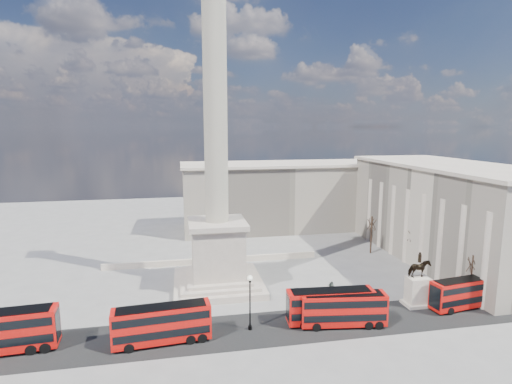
{
  "coord_description": "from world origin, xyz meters",
  "views": [
    {
      "loc": [
        -5.38,
        -56.42,
        25.47
      ],
      "look_at": [
        5.48,
        0.98,
        15.92
      ],
      "focal_mm": 28.0,
      "sensor_mm": 36.0,
      "label": 1
    }
  ],
  "objects_px": {
    "red_bus_b": "(343,309)",
    "pedestrian_walking": "(332,287)",
    "red_bus_a": "(163,324)",
    "red_bus_c": "(331,306)",
    "red_bus_e": "(0,332)",
    "victorian_lamp": "(250,298)",
    "nelsons_column": "(217,208)",
    "equestrian_statue": "(418,287)",
    "red_bus_d": "(465,293)",
    "pedestrian_crossing": "(330,287)",
    "pedestrian_standing": "(361,296)"
  },
  "relations": [
    {
      "from": "nelsons_column",
      "to": "red_bus_e",
      "type": "distance_m",
      "value": 31.73
    },
    {
      "from": "victorian_lamp",
      "to": "nelsons_column",
      "type": "bearing_deg",
      "value": 100.11
    },
    {
      "from": "red_bus_c",
      "to": "red_bus_a",
      "type": "bearing_deg",
      "value": -173.73
    },
    {
      "from": "red_bus_b",
      "to": "red_bus_d",
      "type": "xyz_separation_m",
      "value": [
        19.1,
        1.75,
        -0.07
      ]
    },
    {
      "from": "pedestrian_walking",
      "to": "red_bus_b",
      "type": "bearing_deg",
      "value": -133.35
    },
    {
      "from": "red_bus_b",
      "to": "pedestrian_walking",
      "type": "xyz_separation_m",
      "value": [
        2.45,
        10.03,
        -1.41
      ]
    },
    {
      "from": "red_bus_a",
      "to": "red_bus_d",
      "type": "bearing_deg",
      "value": -2.5
    },
    {
      "from": "red_bus_c",
      "to": "red_bus_e",
      "type": "relative_size",
      "value": 0.93
    },
    {
      "from": "nelsons_column",
      "to": "victorian_lamp",
      "type": "distance_m",
      "value": 17.44
    },
    {
      "from": "red_bus_d",
      "to": "pedestrian_crossing",
      "type": "height_order",
      "value": "red_bus_d"
    },
    {
      "from": "red_bus_a",
      "to": "red_bus_c",
      "type": "distance_m",
      "value": 21.41
    },
    {
      "from": "red_bus_b",
      "to": "red_bus_e",
      "type": "relative_size",
      "value": 0.91
    },
    {
      "from": "red_bus_b",
      "to": "victorian_lamp",
      "type": "relative_size",
      "value": 1.56
    },
    {
      "from": "victorian_lamp",
      "to": "red_bus_d",
      "type": "bearing_deg",
      "value": 0.84
    },
    {
      "from": "red_bus_c",
      "to": "red_bus_d",
      "type": "bearing_deg",
      "value": 5.97
    },
    {
      "from": "red_bus_c",
      "to": "pedestrian_walking",
      "type": "bearing_deg",
      "value": 71.26
    },
    {
      "from": "nelsons_column",
      "to": "pedestrian_crossing",
      "type": "height_order",
      "value": "nelsons_column"
    },
    {
      "from": "red_bus_e",
      "to": "victorian_lamp",
      "type": "bearing_deg",
      "value": -4.18
    },
    {
      "from": "red_bus_a",
      "to": "red_bus_e",
      "type": "distance_m",
      "value": 18.04
    },
    {
      "from": "red_bus_e",
      "to": "red_bus_b",
      "type": "bearing_deg",
      "value": -5.98
    },
    {
      "from": "nelsons_column",
      "to": "red_bus_a",
      "type": "relative_size",
      "value": 4.29
    },
    {
      "from": "pedestrian_walking",
      "to": "pedestrian_crossing",
      "type": "distance_m",
      "value": 0.59
    },
    {
      "from": "equestrian_statue",
      "to": "red_bus_d",
      "type": "bearing_deg",
      "value": -18.0
    },
    {
      "from": "victorian_lamp",
      "to": "pedestrian_walking",
      "type": "distance_m",
      "value": 17.2
    },
    {
      "from": "red_bus_b",
      "to": "victorian_lamp",
      "type": "height_order",
      "value": "victorian_lamp"
    },
    {
      "from": "nelsons_column",
      "to": "equestrian_statue",
      "type": "relative_size",
      "value": 6.25
    },
    {
      "from": "nelsons_column",
      "to": "victorian_lamp",
      "type": "xyz_separation_m",
      "value": [
        2.66,
        -14.89,
        -8.68
      ]
    },
    {
      "from": "red_bus_a",
      "to": "red_bus_d",
      "type": "relative_size",
      "value": 1.06
    },
    {
      "from": "red_bus_e",
      "to": "pedestrian_standing",
      "type": "distance_m",
      "value": 46.6
    },
    {
      "from": "red_bus_a",
      "to": "victorian_lamp",
      "type": "bearing_deg",
      "value": 1.46
    },
    {
      "from": "red_bus_e",
      "to": "victorian_lamp",
      "type": "height_order",
      "value": "victorian_lamp"
    },
    {
      "from": "red_bus_a",
      "to": "pedestrian_crossing",
      "type": "distance_m",
      "value": 27.21
    },
    {
      "from": "red_bus_b",
      "to": "pedestrian_walking",
      "type": "relative_size",
      "value": 6.0
    },
    {
      "from": "nelsons_column",
      "to": "red_bus_e",
      "type": "height_order",
      "value": "nelsons_column"
    },
    {
      "from": "nelsons_column",
      "to": "red_bus_d",
      "type": "xyz_separation_m",
      "value": [
        33.74,
        -14.43,
        -10.65
      ]
    },
    {
      "from": "red_bus_c",
      "to": "red_bus_d",
      "type": "distance_m",
      "value": 20.42
    },
    {
      "from": "red_bus_e",
      "to": "equestrian_statue",
      "type": "distance_m",
      "value": 53.66
    },
    {
      "from": "red_bus_c",
      "to": "red_bus_e",
      "type": "distance_m",
      "value": 39.39
    },
    {
      "from": "red_bus_d",
      "to": "pedestrian_crossing",
      "type": "distance_m",
      "value": 18.99
    },
    {
      "from": "red_bus_c",
      "to": "pedestrian_walking",
      "type": "xyz_separation_m",
      "value": [
        3.76,
        9.02,
        -1.47
      ]
    },
    {
      "from": "red_bus_d",
      "to": "pedestrian_crossing",
      "type": "xyz_separation_m",
      "value": [
        -16.74,
        8.84,
        -1.5
      ]
    },
    {
      "from": "red_bus_c",
      "to": "pedestrian_standing",
      "type": "bearing_deg",
      "value": 42.14
    },
    {
      "from": "pedestrian_standing",
      "to": "red_bus_b",
      "type": "bearing_deg",
      "value": 35.25
    },
    {
      "from": "victorian_lamp",
      "to": "pedestrian_walking",
      "type": "height_order",
      "value": "victorian_lamp"
    },
    {
      "from": "pedestrian_walking",
      "to": "pedestrian_standing",
      "type": "distance_m",
      "value": 4.76
    },
    {
      "from": "pedestrian_walking",
      "to": "red_bus_e",
      "type": "bearing_deg",
      "value": 161.78
    },
    {
      "from": "nelsons_column",
      "to": "pedestrian_standing",
      "type": "height_order",
      "value": "nelsons_column"
    },
    {
      "from": "red_bus_a",
      "to": "pedestrian_crossing",
      "type": "relative_size",
      "value": 7.53
    },
    {
      "from": "pedestrian_crossing",
      "to": "pedestrian_walking",
      "type": "bearing_deg",
      "value": 157.78
    },
    {
      "from": "red_bus_e",
      "to": "victorian_lamp",
      "type": "xyz_separation_m",
      "value": [
        28.72,
        -0.02,
        1.64
      ]
    }
  ]
}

